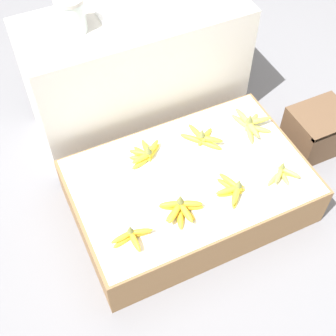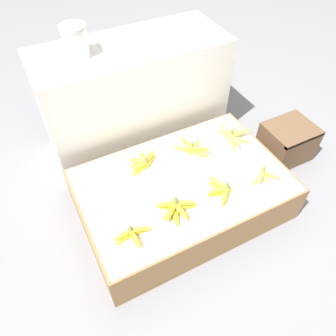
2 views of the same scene
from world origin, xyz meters
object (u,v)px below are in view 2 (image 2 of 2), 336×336
(wooden_crate, at_px, (287,142))
(glass_jar, at_px, (75,41))
(foam_tray_white, at_px, (123,42))
(banana_bunch_front_left, at_px, (132,234))
(banana_bunch_middle_right, at_px, (232,136))
(banana_bunch_front_midleft, at_px, (176,208))
(banana_bunch_front_right, at_px, (264,176))
(banana_bunch_middle_midright, at_px, (192,148))
(banana_bunch_front_midright, at_px, (221,190))
(banana_bunch_middle_midleft, at_px, (143,162))

(wooden_crate, relative_size, glass_jar, 1.82)
(glass_jar, xyz_separation_m, foam_tray_white, (0.29, 0.03, -0.08))
(banana_bunch_front_left, relative_size, banana_bunch_middle_right, 0.83)
(banana_bunch_front_midleft, bearing_deg, banana_bunch_front_left, -172.14)
(foam_tray_white, bearing_deg, banana_bunch_front_right, -66.27)
(banana_bunch_front_midleft, relative_size, banana_bunch_middle_right, 0.87)
(banana_bunch_middle_midright, bearing_deg, foam_tray_white, 106.21)
(banana_bunch_front_midright, xyz_separation_m, foam_tray_white, (-0.15, 0.97, 0.47))
(banana_bunch_front_left, relative_size, banana_bunch_front_right, 1.06)
(banana_bunch_middle_right, bearing_deg, banana_bunch_middle_midleft, 174.89)
(banana_bunch_front_midright, distance_m, foam_tray_white, 1.09)
(banana_bunch_front_left, distance_m, banana_bunch_front_midleft, 0.27)
(banana_bunch_middle_right, bearing_deg, wooden_crate, -10.72)
(wooden_crate, height_order, banana_bunch_middle_right, banana_bunch_middle_right)
(banana_bunch_middle_right, height_order, glass_jar, glass_jar)
(glass_jar, bearing_deg, banana_bunch_front_midleft, -80.55)
(wooden_crate, distance_m, banana_bunch_middle_midright, 0.77)
(banana_bunch_front_right, xyz_separation_m, glass_jar, (-0.73, 0.96, 0.56))
(glass_jar, height_order, foam_tray_white, glass_jar)
(banana_bunch_middle_midleft, bearing_deg, banana_bunch_middle_midright, -5.62)
(banana_bunch_middle_midright, bearing_deg, banana_bunch_front_left, -145.35)
(wooden_crate, relative_size, banana_bunch_front_left, 1.61)
(banana_bunch_middle_midleft, xyz_separation_m, glass_jar, (-0.14, 0.54, 0.56))
(banana_bunch_front_midleft, height_order, banana_bunch_middle_right, banana_bunch_front_midleft)
(wooden_crate, relative_size, banana_bunch_middle_right, 1.33)
(banana_bunch_front_midright, relative_size, glass_jar, 1.17)
(wooden_crate, bearing_deg, banana_bunch_middle_midleft, 172.51)
(banana_bunch_front_midright, bearing_deg, banana_bunch_middle_right, 47.68)
(banana_bunch_middle_right, bearing_deg, banana_bunch_front_midright, -132.32)
(banana_bunch_front_left, xyz_separation_m, banana_bunch_front_midright, (0.55, 0.03, 0.00))
(banana_bunch_front_midright, bearing_deg, wooden_crate, 18.93)
(wooden_crate, xyz_separation_m, foam_tray_white, (-0.91, 0.71, 0.64))
(banana_bunch_front_midright, height_order, foam_tray_white, foam_tray_white)
(banana_bunch_front_midright, relative_size, foam_tray_white, 0.73)
(banana_bunch_front_left, bearing_deg, banana_bunch_middle_right, 23.47)
(banana_bunch_front_right, bearing_deg, wooden_crate, 30.74)
(banana_bunch_front_right, bearing_deg, banana_bunch_front_left, -179.35)
(wooden_crate, bearing_deg, foam_tray_white, 142.17)
(banana_bunch_front_left, xyz_separation_m, banana_bunch_front_right, (0.84, 0.01, -0.00))
(wooden_crate, relative_size, banana_bunch_middle_midright, 1.50)
(banana_bunch_middle_midright, height_order, glass_jar, glass_jar)
(banana_bunch_middle_midright, xyz_separation_m, glass_jar, (-0.47, 0.57, 0.56))
(banana_bunch_middle_midleft, bearing_deg, banana_bunch_front_midright, -53.31)
(banana_bunch_front_right, height_order, glass_jar, glass_jar)
(banana_bunch_front_midright, relative_size, banana_bunch_front_right, 1.09)
(banana_bunch_middle_right, bearing_deg, banana_bunch_front_right, -94.45)
(banana_bunch_front_midleft, relative_size, banana_bunch_front_midright, 1.02)
(banana_bunch_front_midleft, distance_m, banana_bunch_middle_midright, 0.48)
(wooden_crate, height_order, banana_bunch_front_midright, banana_bunch_front_midright)
(banana_bunch_front_midleft, bearing_deg, wooden_crate, 13.70)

